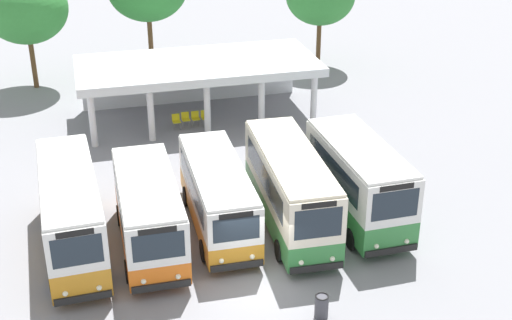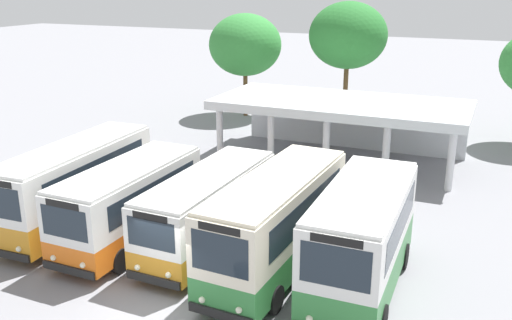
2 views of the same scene
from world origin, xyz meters
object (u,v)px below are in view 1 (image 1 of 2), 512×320
city_bus_second_in_row (149,211)px  waiting_chair_fourth_seat (205,116)px  litter_bin_apron (322,306)px  waiting_chair_end_by_column (176,120)px  waiting_chair_second_from_end (186,118)px  city_bus_fourth_amber (290,187)px  city_bus_fifth_blue (358,180)px  city_bus_middle_cream (218,194)px  waiting_chair_middle_seat (195,117)px  city_bus_nearest_orange (71,210)px

city_bus_second_in_row → waiting_chair_fourth_seat: (4.58, 12.10, -1.18)m
litter_bin_apron → waiting_chair_end_by_column: bearing=97.3°
litter_bin_apron → waiting_chair_second_from_end: bearing=95.5°
city_bus_fourth_amber → city_bus_fifth_blue: city_bus_fifth_blue is taller
city_bus_second_in_row → litter_bin_apron: city_bus_second_in_row is taller
waiting_chair_end_by_column → city_bus_middle_cream: bearing=-89.7°
city_bus_fifth_blue → litter_bin_apron: (-3.69, -5.92, -1.48)m
waiting_chair_second_from_end → waiting_chair_middle_seat: 0.56m
city_bus_nearest_orange → city_bus_fourth_amber: size_ratio=1.01×
city_bus_nearest_orange → city_bus_second_in_row: size_ratio=1.16×
waiting_chair_end_by_column → waiting_chair_middle_seat: (1.12, 0.14, 0.00)m
waiting_chair_middle_seat → waiting_chair_fourth_seat: (0.56, -0.01, 0.00)m
waiting_chair_second_from_end → litter_bin_apron: (1.72, -18.04, -0.07)m
waiting_chair_middle_seat → city_bus_fifth_blue: bearing=-68.1°
waiting_chair_fourth_seat → litter_bin_apron: litter_bin_apron is taller
waiting_chair_end_by_column → city_bus_second_in_row: bearing=-103.6°
city_bus_fifth_blue → waiting_chair_fourth_seat: size_ratio=8.07×
city_bus_second_in_row → waiting_chair_second_from_end: bearing=74.1°
city_bus_second_in_row → waiting_chair_end_by_column: (2.90, 11.97, -1.18)m
waiting_chair_end_by_column → waiting_chair_fourth_seat: bearing=4.4°
waiting_chair_middle_seat → litter_bin_apron: (1.16, -18.03, -0.07)m
city_bus_fourth_amber → waiting_chair_middle_seat: (-1.90, 11.91, -1.37)m
city_bus_nearest_orange → waiting_chair_fourth_seat: (7.54, 11.55, -1.35)m
city_bus_fourth_amber → waiting_chair_middle_seat: size_ratio=9.41×
city_bus_second_in_row → city_bus_middle_cream: city_bus_second_in_row is taller
city_bus_second_in_row → waiting_chair_end_by_column: size_ratio=8.17×
city_bus_nearest_orange → waiting_chair_middle_seat: size_ratio=9.49×
city_bus_middle_cream → waiting_chair_end_by_column: 11.22m
city_bus_fourth_amber → waiting_chair_second_from_end: 12.26m
city_bus_middle_cream → waiting_chair_fourth_seat: (1.62, 11.29, -1.11)m
waiting_chair_fourth_seat → waiting_chair_second_from_end: bearing=179.0°
city_bus_fifth_blue → waiting_chair_end_by_column: (-5.98, 11.97, -1.41)m
city_bus_fifth_blue → waiting_chair_middle_seat: city_bus_fifth_blue is taller
city_bus_nearest_orange → city_bus_fifth_blue: city_bus_fifth_blue is taller
waiting_chair_end_by_column → waiting_chair_second_from_end: size_ratio=1.00×
waiting_chair_fourth_seat → city_bus_nearest_orange: bearing=-123.1°
city_bus_nearest_orange → city_bus_second_in_row: 3.01m
waiting_chair_end_by_column → waiting_chair_fourth_seat: 1.68m
waiting_chair_fourth_seat → litter_bin_apron: size_ratio=0.96×
city_bus_fourth_amber → city_bus_fifth_blue: (2.96, -0.19, 0.05)m
waiting_chair_middle_seat → litter_bin_apron: bearing=-86.3°
city_bus_second_in_row → city_bus_nearest_orange: bearing=169.5°
city_bus_fourth_amber → litter_bin_apron: city_bus_fourth_amber is taller
city_bus_nearest_orange → city_bus_middle_cream: 5.93m
city_bus_second_in_row → waiting_chair_second_from_end: 12.66m
city_bus_nearest_orange → city_bus_fourth_amber: bearing=-2.3°
city_bus_second_in_row → city_bus_fourth_amber: city_bus_fourth_amber is taller
waiting_chair_end_by_column → litter_bin_apron: size_ratio=0.96×
waiting_chair_second_from_end → waiting_chair_middle_seat: (0.56, -0.01, 0.00)m
city_bus_second_in_row → waiting_chair_second_from_end: (3.46, 12.12, -1.18)m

